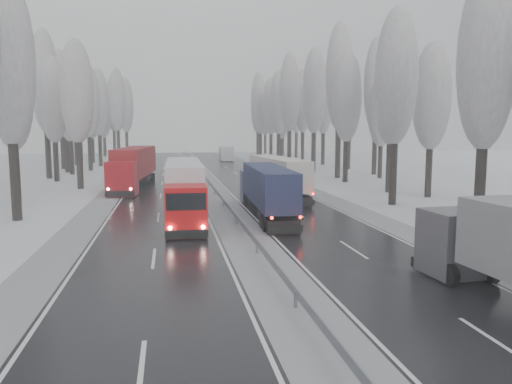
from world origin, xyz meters
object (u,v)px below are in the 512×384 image
object	(u,v)px
truck_blue_box	(266,187)
truck_cream_box	(274,174)
box_truck_distant	(226,153)
truck_red_white	(184,186)
truck_red_red	(134,165)

from	to	relation	value
truck_blue_box	truck_cream_box	bearing A→B (deg)	76.68
truck_blue_box	truck_cream_box	xyz separation A→B (m)	(2.78, 10.06, 0.07)
box_truck_distant	truck_red_white	world-z (taller)	truck_red_white
truck_blue_box	truck_red_red	distance (m)	22.33
truck_cream_box	truck_red_red	size ratio (longest dim) A/B	0.86
truck_red_white	truck_red_red	bearing A→B (deg)	105.03
truck_blue_box	truck_red_white	world-z (taller)	truck_red_white
box_truck_distant	truck_red_white	xyz separation A→B (m)	(-10.69, -66.64, 0.79)
box_truck_distant	truck_cream_box	bearing A→B (deg)	-90.27
truck_cream_box	truck_red_white	bearing A→B (deg)	-137.02
truck_cream_box	truck_red_white	xyz separation A→B (m)	(-8.82, -9.81, 0.12)
truck_cream_box	box_truck_distant	xyz separation A→B (m)	(1.88, 56.83, -0.67)
truck_blue_box	truck_red_red	world-z (taller)	truck_red_red
box_truck_distant	truck_red_red	bearing A→B (deg)	-106.53
truck_red_white	truck_blue_box	bearing A→B (deg)	-1.47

